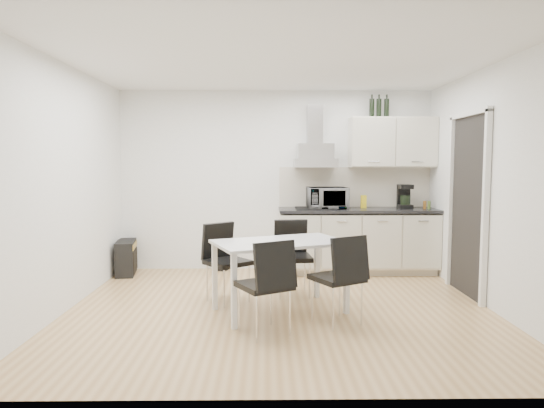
# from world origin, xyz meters

# --- Properties ---
(ground) EXTENTS (4.50, 4.50, 0.00)m
(ground) POSITION_xyz_m (0.00, 0.00, 0.00)
(ground) COLOR tan
(ground) RESTS_ON ground
(wall_back) EXTENTS (4.50, 0.10, 2.60)m
(wall_back) POSITION_xyz_m (0.00, 2.00, 1.30)
(wall_back) COLOR white
(wall_back) RESTS_ON ground
(wall_front) EXTENTS (4.50, 0.10, 2.60)m
(wall_front) POSITION_xyz_m (0.00, -2.00, 1.30)
(wall_front) COLOR white
(wall_front) RESTS_ON ground
(wall_left) EXTENTS (0.10, 4.00, 2.60)m
(wall_left) POSITION_xyz_m (-2.25, 0.00, 1.30)
(wall_left) COLOR white
(wall_left) RESTS_ON ground
(wall_right) EXTENTS (0.10, 4.00, 2.60)m
(wall_right) POSITION_xyz_m (2.25, 0.00, 1.30)
(wall_right) COLOR white
(wall_right) RESTS_ON ground
(ceiling) EXTENTS (4.50, 4.50, 0.00)m
(ceiling) POSITION_xyz_m (0.00, 0.00, 2.60)
(ceiling) COLOR white
(ceiling) RESTS_ON wall_back
(doorway) EXTENTS (0.08, 1.04, 2.10)m
(doorway) POSITION_xyz_m (2.21, 0.55, 1.05)
(doorway) COLOR white
(doorway) RESTS_ON ground
(kitchenette) EXTENTS (2.22, 0.64, 2.52)m
(kitchenette) POSITION_xyz_m (1.19, 1.73, 0.83)
(kitchenette) COLOR beige
(kitchenette) RESTS_ON ground
(dining_table) EXTENTS (1.51, 1.20, 0.75)m
(dining_table) POSITION_xyz_m (0.00, -0.09, 0.66)
(dining_table) COLOR white
(dining_table) RESTS_ON ground
(chair_far_left) EXTENTS (0.66, 0.67, 0.88)m
(chair_far_left) POSITION_xyz_m (-0.57, 0.28, 0.44)
(chair_far_left) COLOR black
(chair_far_left) RESTS_ON ground
(chair_far_right) EXTENTS (0.48, 0.54, 0.88)m
(chair_far_right) POSITION_xyz_m (0.17, 0.54, 0.44)
(chair_far_right) COLOR black
(chair_far_right) RESTS_ON ground
(chair_near_left) EXTENTS (0.63, 0.65, 0.88)m
(chair_near_left) POSITION_xyz_m (-0.16, -0.75, 0.44)
(chair_near_left) COLOR black
(chair_near_left) RESTS_ON ground
(chair_near_right) EXTENTS (0.63, 0.65, 0.88)m
(chair_near_right) POSITION_xyz_m (0.54, -0.48, 0.44)
(chair_near_right) COLOR black
(chair_near_right) RESTS_ON ground
(guitar_amp) EXTENTS (0.33, 0.60, 0.47)m
(guitar_amp) POSITION_xyz_m (-2.11, 1.65, 0.24)
(guitar_amp) COLOR black
(guitar_amp) RESTS_ON ground
(floor_speaker) EXTENTS (0.24, 0.23, 0.32)m
(floor_speaker) POSITION_xyz_m (-0.80, 1.90, 0.16)
(floor_speaker) COLOR black
(floor_speaker) RESTS_ON ground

